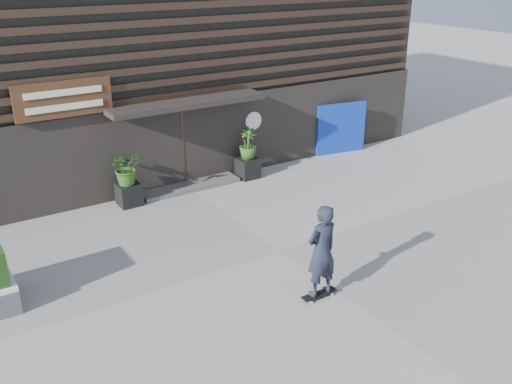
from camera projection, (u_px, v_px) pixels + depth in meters
ground at (280, 251)px, 13.01m from camera, size 80.00×80.00×0.00m
entrance_step at (189, 186)px, 16.56m from camera, size 3.00×0.80×0.12m
planter_pot_left at (129, 194)px, 15.36m from camera, size 0.60×0.60×0.60m
bamboo_left at (127, 167)px, 15.06m from camera, size 0.86×0.75×0.96m
planter_pot_right at (248, 168)px, 17.26m from camera, size 0.60×0.60×0.60m
bamboo_right at (248, 144)px, 16.96m from camera, size 0.54×0.54×0.96m
blue_tarp at (341, 128)px, 19.25m from camera, size 1.83×0.42×1.72m
building at (112, 29)px, 19.20m from camera, size 18.00×11.00×8.00m
skateboarder at (321, 251)px, 10.86m from camera, size 0.78×0.49×1.99m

